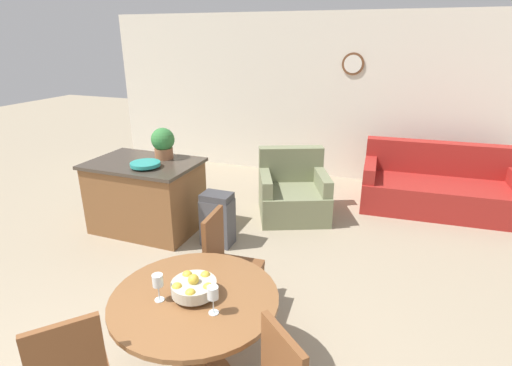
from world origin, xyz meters
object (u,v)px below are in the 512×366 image
object	(u,v)px
teal_bowl	(145,164)
armchair	(293,194)
wine_glass_left	(158,282)
kitchen_island	(146,196)
potted_plant	(163,143)
couch	(438,188)
fruit_bowl	(194,287)
dining_table	(196,316)
wine_glass_right	(213,294)
trash_bin	(218,219)
dining_chair_far_side	(226,261)

from	to	relation	value
teal_bowl	armchair	size ratio (longest dim) A/B	0.30
wine_glass_left	kitchen_island	distance (m)	2.62
potted_plant	couch	xyz separation A→B (m)	(3.31, 1.79, -0.79)
fruit_bowl	potted_plant	xyz separation A→B (m)	(-1.61, 2.15, 0.30)
dining_table	wine_glass_right	bearing A→B (deg)	-29.21
wine_glass_right	trash_bin	distance (m)	2.27
wine_glass_left	armchair	size ratio (longest dim) A/B	0.16
couch	trash_bin	bearing A→B (deg)	-143.75
fruit_bowl	trash_bin	xyz separation A→B (m)	(-0.76, 1.87, -0.48)
dining_chair_far_side	couch	size ratio (longest dim) A/B	0.45
trash_bin	couch	bearing A→B (deg)	40.06
potted_plant	couch	world-z (taller)	potted_plant
dining_chair_far_side	fruit_bowl	world-z (taller)	dining_chair_far_side
dining_table	kitchen_island	xyz separation A→B (m)	(-1.77, 1.93, -0.11)
wine_glass_right	couch	size ratio (longest dim) A/B	0.09
trash_bin	armchair	distance (m)	1.27
potted_plant	trash_bin	bearing A→B (deg)	-17.86
dining_table	teal_bowl	distance (m)	2.40
dining_table	dining_chair_far_side	size ratio (longest dim) A/B	1.18
teal_bowl	trash_bin	distance (m)	1.05
wine_glass_left	couch	world-z (taller)	wine_glass_left
dining_table	potted_plant	world-z (taller)	potted_plant
fruit_bowl	wine_glass_left	distance (m)	0.23
wine_glass_right	potted_plant	bearing A→B (deg)	128.69
couch	teal_bowl	bearing A→B (deg)	-150.26
potted_plant	trash_bin	world-z (taller)	potted_plant
couch	armchair	world-z (taller)	couch
trash_bin	wine_glass_right	bearing A→B (deg)	-64.24
trash_bin	couch	distance (m)	3.21
kitchen_island	potted_plant	size ratio (longest dim) A/B	3.41
potted_plant	dining_table	bearing A→B (deg)	-53.11
wine_glass_right	teal_bowl	xyz separation A→B (m)	(-1.80, 1.86, 0.07)
kitchen_island	teal_bowl	size ratio (longest dim) A/B	3.82
dining_chair_far_side	teal_bowl	distance (m)	1.81
wine_glass_left	wine_glass_right	xyz separation A→B (m)	(0.39, 0.01, 0.00)
dining_table	teal_bowl	bearing A→B (deg)	132.58
dining_chair_far_side	kitchen_island	size ratio (longest dim) A/B	0.72
kitchen_island	couch	world-z (taller)	same
fruit_bowl	dining_table	bearing A→B (deg)	118.66
kitchen_island	fruit_bowl	bearing A→B (deg)	-47.35
dining_table	armchair	xyz separation A→B (m)	(-0.17, 2.99, -0.26)
kitchen_island	armchair	xyz separation A→B (m)	(1.61, 1.06, -0.15)
wine_glass_right	teal_bowl	world-z (taller)	teal_bowl
dining_table	couch	xyz separation A→B (m)	(1.70, 3.94, -0.26)
kitchen_island	trash_bin	distance (m)	1.02
potted_plant	armchair	size ratio (longest dim) A/B	0.33
wine_glass_right	kitchen_island	size ratio (longest dim) A/B	0.14
dining_chair_far_side	teal_bowl	size ratio (longest dim) A/B	2.74
dining_chair_far_side	wine_glass_right	world-z (taller)	dining_chair_far_side
dining_table	potted_plant	distance (m)	2.73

